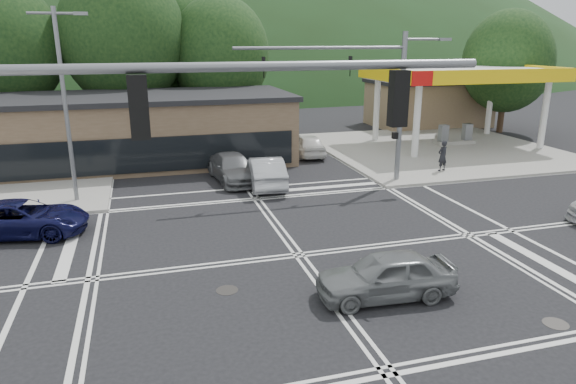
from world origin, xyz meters
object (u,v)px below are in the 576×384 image
object	(u,v)px
car_queue_a	(266,171)
car_queue_b	(308,145)
pedestrian	(443,156)
car_blue_west	(21,218)
car_northbound	(233,168)
car_grey_center	(386,275)

from	to	relation	value
car_queue_a	car_queue_b	world-z (taller)	car_queue_a
car_queue_b	pedestrian	bearing A→B (deg)	136.94
car_queue_a	car_blue_west	bearing A→B (deg)	27.44
car_blue_west	pedestrian	xyz separation A→B (m)	(21.76, 4.15, 0.34)
car_blue_west	car_northbound	world-z (taller)	car_northbound
car_blue_west	car_queue_a	distance (m)	11.94
car_blue_west	pedestrian	distance (m)	22.16
car_queue_a	pedestrian	bearing A→B (deg)	-174.53
car_grey_center	car_queue_a	xyz separation A→B (m)	(-0.60, 13.06, 0.08)
car_queue_a	pedestrian	xyz separation A→B (m)	(10.63, -0.16, 0.24)
car_queue_a	car_queue_b	xyz separation A→B (m)	(4.50, 6.55, -0.07)
car_blue_west	car_queue_b	distance (m)	19.03
car_queue_b	pedestrian	distance (m)	9.09
car_blue_west	pedestrian	size ratio (longest dim) A/B	2.85
car_blue_west	car_queue_b	bearing A→B (deg)	-45.34
car_queue_b	car_grey_center	bearing A→B (deg)	83.26
car_grey_center	car_queue_b	xyz separation A→B (m)	(3.90, 19.61, 0.01)
car_grey_center	pedestrian	distance (m)	16.35
car_grey_center	car_queue_b	distance (m)	20.00
car_northbound	pedestrian	xyz separation A→B (m)	(12.13, -1.70, 0.31)
pedestrian	car_grey_center	bearing A→B (deg)	36.67
car_blue_west	car_queue_a	bearing A→B (deg)	-58.97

